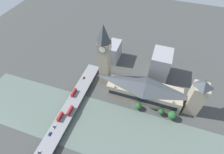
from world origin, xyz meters
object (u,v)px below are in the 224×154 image
object	(u,v)px
car_northbound_mid	(84,78)
car_southbound_tail	(54,127)
victoria_tower	(196,97)
car_southbound_extra	(39,153)
parliament_hall	(144,91)
road_bridge	(66,114)
double_decker_bus_lead	(70,111)
car_southbound_mid	(50,134)
double_decker_bus_mid	(74,92)
double_decker_bus_rear	(60,117)
clock_tower	(104,55)

from	to	relation	value
car_northbound_mid	car_southbound_tail	bearing A→B (deg)	179.82
victoria_tower	car_southbound_extra	bearing A→B (deg)	126.71
car_northbound_mid	parliament_hall	bearing A→B (deg)	-90.24
road_bridge	double_decker_bus_lead	distance (m)	6.01
road_bridge	car_southbound_extra	world-z (taller)	car_southbound_extra
road_bridge	car_southbound_mid	size ratio (longest dim) A/B	36.15
double_decker_bus_mid	double_decker_bus_rear	xyz separation A→B (m)	(-33.77, -0.94, 0.14)
car_southbound_tail	car_southbound_extra	size ratio (longest dim) A/B	1.05
car_southbound_mid	car_southbound_extra	world-z (taller)	car_southbound_extra
clock_tower	double_decker_bus_mid	xyz separation A→B (m)	(-37.51, 26.36, -35.38)
parliament_hall	victoria_tower	bearing A→B (deg)	-89.94
road_bridge	double_decker_bus_rear	bearing A→B (deg)	154.85
victoria_tower	car_southbound_mid	size ratio (longest dim) A/B	12.10
double_decker_bus_rear	parliament_hall	bearing A→B (deg)	-52.50
road_bridge	double_decker_bus_mid	size ratio (longest dim) A/B	14.29
car_southbound_tail	car_southbound_extra	bearing A→B (deg)	-179.07
double_decker_bus_lead	double_decker_bus_rear	bearing A→B (deg)	146.64
clock_tower	double_decker_bus_mid	size ratio (longest dim) A/B	7.49
victoria_tower	double_decker_bus_rear	bearing A→B (deg)	114.38
double_decker_bus_rear	car_northbound_mid	size ratio (longest dim) A/B	2.52
road_bridge	car_southbound_tail	world-z (taller)	car_southbound_tail
parliament_hall	road_bridge	size ratio (longest dim) A/B	0.54
double_decker_bus_lead	car_southbound_extra	bearing A→B (deg)	171.97
double_decker_bus_lead	double_decker_bus_rear	world-z (taller)	double_decker_bus_rear
double_decker_bus_mid	double_decker_bus_rear	world-z (taller)	double_decker_bus_rear
clock_tower	car_southbound_tail	bearing A→B (deg)	162.49
parliament_hall	car_southbound_extra	size ratio (longest dim) A/B	21.06
parliament_hall	double_decker_bus_rear	world-z (taller)	parliament_hall
car_southbound_tail	clock_tower	bearing A→B (deg)	-17.51
double_decker_bus_lead	car_southbound_mid	size ratio (longest dim) A/B	2.70
double_decker_bus_rear	car_southbound_extra	distance (m)	39.07
parliament_hall	victoria_tower	world-z (taller)	victoria_tower
parliament_hall	clock_tower	distance (m)	62.33
car_southbound_mid	double_decker_bus_lead	bearing A→B (deg)	-14.07
parliament_hall	car_southbound_tail	size ratio (longest dim) A/B	20.07
road_bridge	clock_tower	bearing A→B (deg)	-19.02
parliament_hall	car_southbound_mid	xyz separation A→B (m)	(-79.71, 79.06, -6.08)
double_decker_bus_mid	parliament_hall	bearing A→B (deg)	-71.66
car_southbound_mid	car_southbound_tail	bearing A→B (deg)	-0.63
victoria_tower	double_decker_bus_lead	xyz separation A→B (m)	(-50.01, 125.95, -15.76)
clock_tower	car_southbound_extra	world-z (taller)	clock_tower
road_bridge	car_southbound_extra	xyz separation A→B (m)	(-45.85, 3.51, 1.84)
victoria_tower	car_southbound_extra	size ratio (longest dim) A/B	13.13
car_southbound_tail	car_northbound_mid	bearing A→B (deg)	-0.18
double_decker_bus_lead	car_southbound_mid	distance (m)	30.73
double_decker_bus_lead	car_northbound_mid	distance (m)	50.82
double_decker_bus_mid	car_southbound_extra	size ratio (longest dim) A/B	2.74
road_bridge	double_decker_bus_mid	xyz separation A→B (m)	(26.94, 4.15, 3.69)
car_southbound_extra	car_southbound_mid	bearing A→B (deg)	1.57
clock_tower	car_northbound_mid	bearing A→B (deg)	112.86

